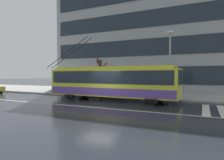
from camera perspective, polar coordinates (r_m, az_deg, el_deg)
ground_plane at (r=14.38m, az=-3.86°, el=-7.18°), size 160.00×160.00×0.00m
sidewalk_slab at (r=22.70m, az=7.37°, el=-3.76°), size 80.00×10.00×0.14m
crosswalk_stripe_edge_near at (r=13.65m, az=25.72°, el=-7.79°), size 0.44×4.40×0.01m
crosswalk_stripe_inner_a at (r=13.69m, az=29.52°, el=-7.82°), size 0.44×4.40×0.01m
lane_centre_line at (r=13.36m, az=-6.39°, el=-7.85°), size 72.00×0.14×0.01m
trolleybus at (r=16.50m, az=-0.05°, el=-0.56°), size 12.54×2.72×5.55m
bus_shelter at (r=19.81m, az=0.49°, el=1.02°), size 3.92×1.87×2.41m
pedestrian_at_shelter at (r=19.89m, az=-3.51°, el=0.32°), size 1.47×1.47×1.99m
pedestrian_approaching_curb at (r=18.23m, az=9.79°, el=0.20°), size 1.47×1.47×1.96m
pedestrian_walking_past at (r=17.65m, az=16.58°, el=0.16°), size 1.37×1.37×2.04m
street_lamp at (r=17.53m, az=16.55°, el=6.21°), size 0.60×0.32×5.78m
street_tree_bare at (r=22.65m, az=-3.48°, el=1.93°), size 0.81×2.00×4.19m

